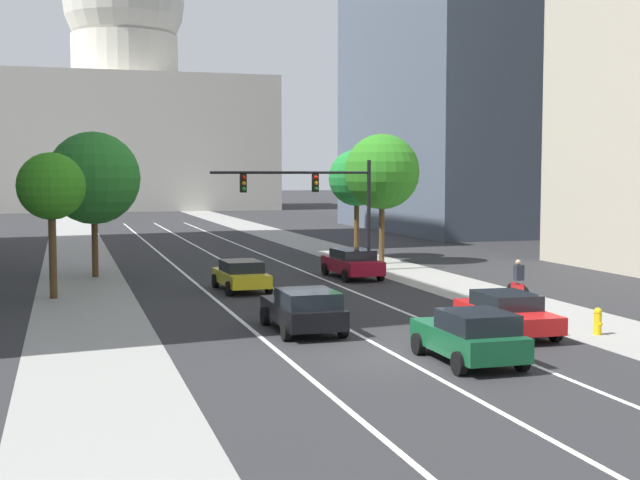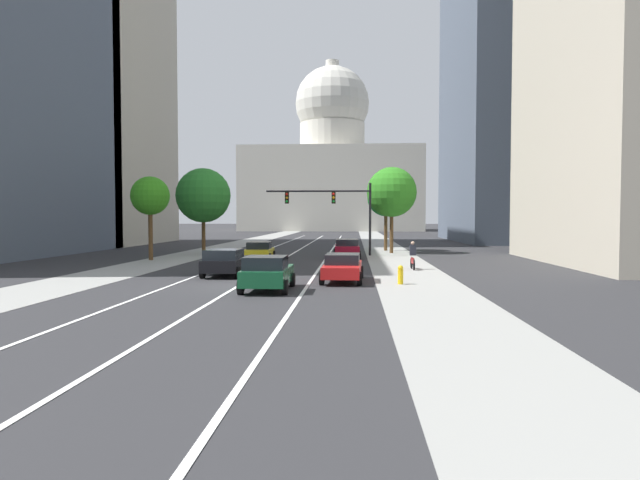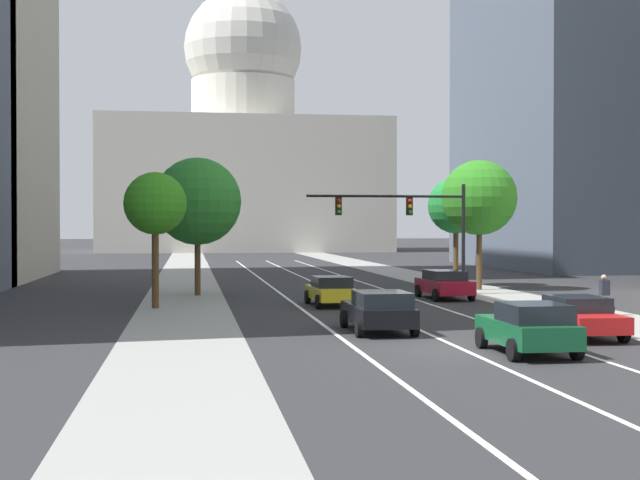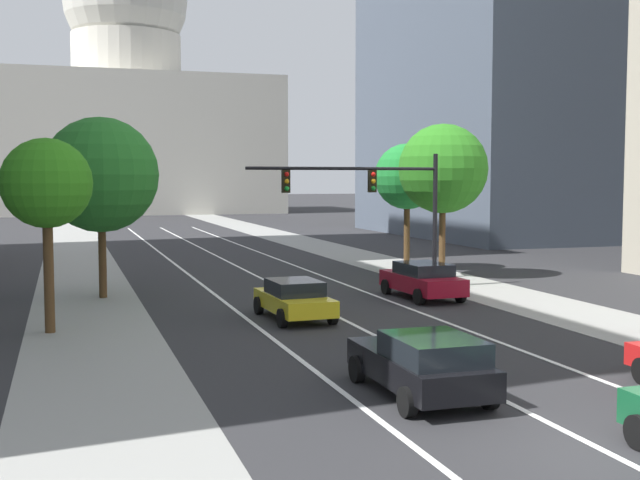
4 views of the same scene
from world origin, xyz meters
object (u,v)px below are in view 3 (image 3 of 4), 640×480
at_px(street_tree_mid_left, 197,201).
at_px(street_tree_mid_right, 456,206).
at_px(car_red, 577,316).
at_px(cyclist, 604,295).
at_px(car_yellow, 331,290).
at_px(car_black, 379,310).
at_px(car_crimson, 444,284).
at_px(traffic_signal_mast, 412,216).
at_px(street_tree_near_left, 155,204).
at_px(capitol_building, 243,153).
at_px(car_green, 529,327).
at_px(street_tree_near_right, 479,198).

relative_size(street_tree_mid_left, street_tree_mid_right, 1.09).
relative_size(car_red, cyclist, 2.76).
xyz_separation_m(car_yellow, street_tree_mid_left, (-6.13, 7.26, 4.32)).
bearing_deg(street_tree_mid_left, car_black, -71.00).
distance_m(car_crimson, car_black, 15.07).
height_order(traffic_signal_mast, street_tree_near_left, street_tree_near_left).
height_order(capitol_building, street_tree_mid_left, capitol_building).
distance_m(street_tree_near_left, street_tree_mid_left, 7.56).
height_order(car_green, street_tree_near_right, street_tree_near_right).
xyz_separation_m(traffic_signal_mast, street_tree_near_right, (4.89, 3.28, 1.13)).
bearing_deg(cyclist, traffic_signal_mast, 20.45).
distance_m(capitol_building, street_tree_near_right, 86.75).
bearing_deg(car_red, car_green, 141.63).
height_order(traffic_signal_mast, street_tree_mid_right, street_tree_mid_right).
distance_m(car_yellow, cyclist, 12.19).
distance_m(capitol_building, car_crimson, 93.05).
height_order(car_red, street_tree_mid_right, street_tree_mid_right).
bearing_deg(street_tree_mid_right, car_yellow, -127.75).
bearing_deg(car_crimson, car_yellow, 114.31).
bearing_deg(street_tree_mid_right, capitol_building, 95.79).
xyz_separation_m(car_green, street_tree_near_left, (-11.27, 16.42, 3.93)).
distance_m(car_red, car_yellow, 14.21).
height_order(capitol_building, car_red, capitol_building).
height_order(capitol_building, car_yellow, capitol_building).
distance_m(car_crimson, street_tree_mid_right, 11.15).
height_order(car_red, street_tree_near_left, street_tree_near_left).
distance_m(car_red, car_black, 6.71).
relative_size(car_red, car_yellow, 1.11).
bearing_deg(street_tree_near_left, street_tree_mid_left, 74.93).
bearing_deg(cyclist, street_tree_mid_left, 48.41).
relative_size(street_tree_near_right, street_tree_mid_left, 1.02).
relative_size(car_yellow, street_tree_near_right, 0.56).
bearing_deg(traffic_signal_mast, street_tree_mid_left, 173.23).
relative_size(capitol_building, street_tree_near_right, 5.53).
distance_m(car_yellow, street_tree_near_right, 14.51).
bearing_deg(car_green, street_tree_near_left, 34.49).
xyz_separation_m(car_red, street_tree_mid_right, (3.57, 25.53, 4.28)).
xyz_separation_m(cyclist, street_tree_near_left, (-18.57, 6.20, 3.86)).
bearing_deg(car_crimson, street_tree_near_right, -34.47).
height_order(car_yellow, street_tree_near_right, street_tree_near_right).
distance_m(car_yellow, street_tree_mid_right, 16.75).
height_order(car_yellow, traffic_signal_mast, traffic_signal_mast).
distance_m(traffic_signal_mast, street_tree_mid_left, 11.58).
distance_m(capitol_building, street_tree_mid_right, 83.18).
relative_size(car_red, street_tree_near_left, 0.77).
height_order(car_crimson, car_red, car_crimson).
xyz_separation_m(car_green, street_tree_near_right, (7.05, 25.63, 4.59)).
bearing_deg(cyclist, capitol_building, 2.54).
distance_m(traffic_signal_mast, street_tree_mid_right, 8.32).
bearing_deg(street_tree_near_right, capitol_building, 95.75).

